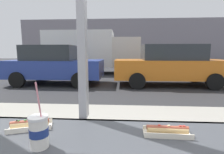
{
  "coord_description": "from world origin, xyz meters",
  "views": [
    {
      "loc": [
        0.26,
        -1.0,
        1.42
      ],
      "look_at": [
        0.03,
        2.59,
        0.9
      ],
      "focal_mm": 27.22,
      "sensor_mm": 36.0,
      "label": 1
    }
  ],
  "objects_px": {
    "soda_cup_left": "(39,131)",
    "box_truck": "(91,51)",
    "parked_car_blue": "(55,65)",
    "parked_car_orange": "(170,65)",
    "hotdog_tray_near": "(30,125)",
    "hotdog_tray_far": "(167,131)"
  },
  "relations": [
    {
      "from": "parked_car_orange",
      "to": "box_truck",
      "type": "distance_m",
      "value": 5.91
    },
    {
      "from": "hotdog_tray_far",
      "to": "parked_car_orange",
      "type": "distance_m",
      "value": 6.81
    },
    {
      "from": "soda_cup_left",
      "to": "parked_car_orange",
      "type": "bearing_deg",
      "value": 70.37
    },
    {
      "from": "hotdog_tray_near",
      "to": "parked_car_blue",
      "type": "bearing_deg",
      "value": 111.03
    },
    {
      "from": "hotdog_tray_far",
      "to": "box_truck",
      "type": "distance_m",
      "value": 10.98
    },
    {
      "from": "parked_car_orange",
      "to": "hotdog_tray_far",
      "type": "bearing_deg",
      "value": -105.24
    },
    {
      "from": "hotdog_tray_near",
      "to": "parked_car_orange",
      "type": "bearing_deg",
      "value": 68.74
    },
    {
      "from": "hotdog_tray_near",
      "to": "hotdog_tray_far",
      "type": "bearing_deg",
      "value": -2.13
    },
    {
      "from": "soda_cup_left",
      "to": "parked_car_blue",
      "type": "distance_m",
      "value": 7.24
    },
    {
      "from": "soda_cup_left",
      "to": "hotdog_tray_near",
      "type": "relative_size",
      "value": 1.22
    },
    {
      "from": "hotdog_tray_far",
      "to": "parked_car_orange",
      "type": "bearing_deg",
      "value": 74.76
    },
    {
      "from": "hotdog_tray_near",
      "to": "parked_car_blue",
      "type": "height_order",
      "value": "parked_car_blue"
    },
    {
      "from": "hotdog_tray_near",
      "to": "hotdog_tray_far",
      "type": "distance_m",
      "value": 0.76
    },
    {
      "from": "soda_cup_left",
      "to": "box_truck",
      "type": "relative_size",
      "value": 0.05
    },
    {
      "from": "parked_car_orange",
      "to": "box_truck",
      "type": "bearing_deg",
      "value": 135.25
    },
    {
      "from": "hotdog_tray_near",
      "to": "hotdog_tray_far",
      "type": "height_order",
      "value": "same"
    },
    {
      "from": "soda_cup_left",
      "to": "box_truck",
      "type": "height_order",
      "value": "box_truck"
    },
    {
      "from": "hotdog_tray_near",
      "to": "parked_car_blue",
      "type": "relative_size",
      "value": 0.06
    },
    {
      "from": "soda_cup_left",
      "to": "box_truck",
      "type": "distance_m",
      "value": 11.01
    },
    {
      "from": "soda_cup_left",
      "to": "hotdog_tray_far",
      "type": "height_order",
      "value": "soda_cup_left"
    },
    {
      "from": "box_truck",
      "to": "parked_car_blue",
      "type": "bearing_deg",
      "value": -102.21
    },
    {
      "from": "parked_car_orange",
      "to": "box_truck",
      "type": "xyz_separation_m",
      "value": [
        -4.17,
        4.13,
        0.65
      ]
    }
  ]
}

